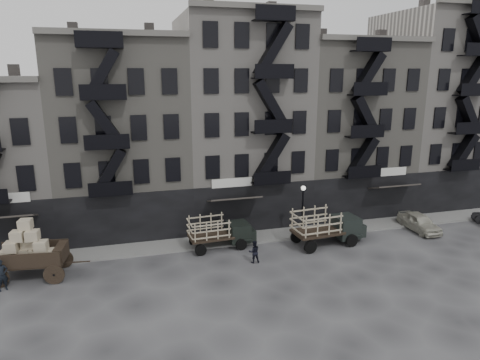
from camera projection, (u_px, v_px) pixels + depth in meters
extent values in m
plane|color=#38383A|center=(277.00, 257.00, 30.16)|extent=(140.00, 140.00, 0.00)
cube|color=slate|center=(260.00, 236.00, 33.65)|extent=(55.00, 2.50, 0.15)
cube|color=#4C4744|center=(14.00, 72.00, 31.92)|extent=(0.70, 0.70, 1.20)
cube|color=gray|center=(122.00, 136.00, 35.10)|extent=(10.00, 10.00, 15.00)
cube|color=black|center=(128.00, 219.00, 31.83)|extent=(10.00, 0.35, 4.00)
cube|color=#595651|center=(115.00, 32.00, 28.37)|extent=(10.00, 0.50, 0.40)
cube|color=#4C4744|center=(74.00, 32.00, 32.32)|extent=(0.70, 0.70, 1.20)
cube|color=#4C4744|center=(148.00, 33.00, 33.73)|extent=(0.70, 0.70, 1.20)
cube|color=#A7A19A|center=(240.00, 120.00, 37.40)|extent=(10.00, 10.00, 17.00)
cube|color=black|center=(256.00, 208.00, 34.39)|extent=(10.00, 0.35, 4.00)
cube|color=#595651|center=(258.00, 6.00, 30.43)|extent=(10.00, 0.50, 0.40)
cube|color=#4C4744|center=(204.00, 8.00, 34.38)|extent=(0.70, 0.70, 1.20)
cube|color=#4C4744|center=(268.00, 11.00, 35.78)|extent=(0.70, 0.70, 1.20)
cube|color=gray|center=(342.00, 128.00, 40.20)|extent=(10.00, 10.00, 15.00)
cube|color=black|center=(366.00, 199.00, 36.94)|extent=(10.00, 0.35, 4.00)
cube|color=#595651|center=(380.00, 38.00, 33.48)|extent=(10.00, 0.50, 0.40)
cube|color=#4C4744|center=(317.00, 37.00, 37.43)|extent=(0.70, 0.70, 1.20)
cube|color=#4C4744|center=(372.00, 38.00, 38.83)|extent=(0.70, 0.70, 1.20)
cube|color=#A7A19A|center=(434.00, 109.00, 42.38)|extent=(10.00, 10.00, 18.00)
cube|color=black|center=(462.00, 190.00, 39.49)|extent=(10.00, 0.35, 4.00)
cube|color=#4C4744|center=(418.00, 5.00, 39.24)|extent=(0.70, 0.70, 1.20)
cube|color=#4C4744|center=(467.00, 7.00, 40.64)|extent=(0.70, 0.70, 1.20)
cylinder|color=black|center=(302.00, 214.00, 32.86)|extent=(0.14, 0.14, 4.00)
sphere|color=silver|center=(303.00, 188.00, 32.34)|extent=(0.36, 0.36, 0.36)
cube|color=black|center=(31.00, 261.00, 26.87)|extent=(4.34, 2.65, 0.23)
cylinder|color=black|center=(12.00, 262.00, 27.87)|extent=(1.26, 0.27, 1.26)
cylinder|color=black|center=(54.00, 275.00, 26.13)|extent=(1.26, 0.27, 1.26)
cylinder|color=black|center=(63.00, 259.00, 28.31)|extent=(1.26, 0.27, 1.26)
cube|color=black|center=(61.00, 252.00, 27.01)|extent=(0.79, 1.88, 0.91)
cube|color=black|center=(211.00, 236.00, 31.25)|extent=(3.26, 2.06, 0.17)
cube|color=black|center=(238.00, 232.00, 31.90)|extent=(1.59, 1.76, 1.39)
cube|color=black|center=(249.00, 234.00, 32.23)|extent=(0.83, 1.43, 0.83)
cylinder|color=black|center=(241.00, 245.00, 31.18)|extent=(0.84, 0.26, 0.83)
cylinder|color=black|center=(233.00, 236.00, 32.87)|extent=(0.84, 0.26, 0.83)
cylinder|color=black|center=(201.00, 250.00, 30.21)|extent=(0.84, 0.26, 0.83)
cylinder|color=black|center=(195.00, 241.00, 31.90)|extent=(0.84, 0.26, 0.83)
cube|color=black|center=(317.00, 232.00, 31.78)|extent=(3.76, 2.41, 0.19)
cube|color=black|center=(345.00, 226.00, 32.56)|extent=(1.85, 2.04, 1.58)
cube|color=black|center=(356.00, 229.00, 32.96)|extent=(0.98, 1.65, 0.95)
cylinder|color=black|center=(352.00, 241.00, 31.75)|extent=(0.97, 0.31, 0.95)
cylinder|color=black|center=(336.00, 231.00, 33.67)|extent=(0.97, 0.31, 0.95)
cylinder|color=black|center=(310.00, 247.00, 30.59)|extent=(0.97, 0.31, 0.95)
cylinder|color=black|center=(297.00, 237.00, 32.50)|extent=(0.97, 0.31, 0.95)
imported|color=#AFAD9D|center=(419.00, 222.00, 34.94)|extent=(1.72, 4.24, 1.44)
imported|color=black|center=(2.00, 275.00, 25.30)|extent=(0.85, 0.74, 1.95)
imported|color=black|center=(254.00, 252.00, 29.05)|extent=(0.80, 0.65, 1.57)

